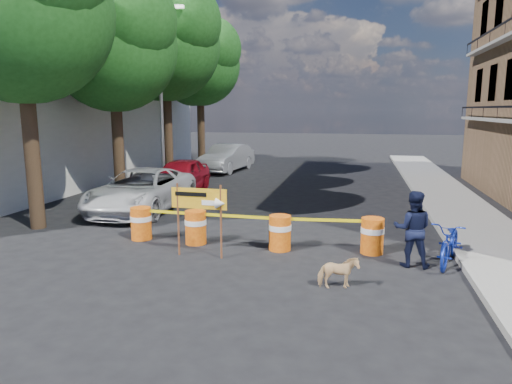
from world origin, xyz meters
The scene contains 19 objects.
ground centered at (0.00, 0.00, 0.00)m, with size 120.00×120.00×0.00m, color black.
sidewalk_east centered at (6.20, 6.00, 0.07)m, with size 2.40×40.00×0.15m, color gray.
white_building centered at (-13.00, 10.00, 3.00)m, with size 8.00×22.00×6.00m, color silver.
tree_near centered at (-6.73, 2.00, 6.36)m, with size 5.46×5.20×9.15m.
tree_mid_a centered at (-6.74, 7.00, 6.01)m, with size 5.25×5.00×8.68m.
tree_mid_b centered at (-6.73, 12.00, 6.71)m, with size 5.67×5.40×9.62m.
tree_far centered at (-6.74, 17.00, 6.22)m, with size 5.04×4.80×8.84m.
streetlamp centered at (-5.93, 9.50, 4.38)m, with size 1.25×0.18×8.00m.
barrel_far_left centered at (-3.16, 1.56, 0.47)m, with size 0.58×0.58×0.90m.
barrel_mid_left centered at (-1.54, 1.48, 0.47)m, with size 0.58×0.58×0.90m.
barrel_mid_right centered at (0.76, 1.42, 0.47)m, with size 0.58×0.58×0.90m.
barrel_far_right centered at (3.05, 1.65, 0.47)m, with size 0.58×0.58×0.90m.
detour_sign centered at (-0.88, 0.44, 1.32)m, with size 1.40×0.27×1.80m.
pedestrian centered at (3.90, 0.87, 0.88)m, with size 0.86×0.67×1.76m, color black.
bicycle centered at (4.80, 1.20, 1.00)m, with size 0.70×1.06×2.01m, color #142AA5.
dog centered at (2.33, -0.86, 0.33)m, with size 0.36×0.79×0.67m, color #E6BC84.
suv_white centered at (-4.80, 4.90, 0.74)m, with size 2.45×5.32×1.48m, color silver.
sedan_red centered at (-4.80, 8.53, 0.74)m, with size 1.75×4.34×1.48m, color maroon.
sedan_silver centered at (-4.80, 15.70, 0.79)m, with size 1.67×4.79×1.58m, color #A6A8AD.
Camera 1 is at (2.62, -9.70, 3.55)m, focal length 32.00 mm.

